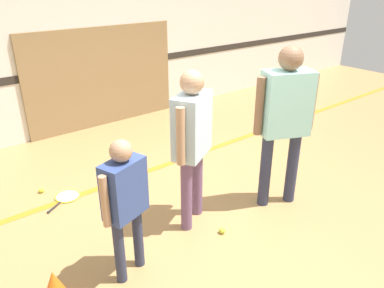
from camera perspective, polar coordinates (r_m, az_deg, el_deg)
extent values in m
plane|color=#A87F4C|center=(4.27, 3.34, -10.95)|extent=(16.00, 16.00, 0.00)
cube|color=silver|center=(6.49, -17.52, 15.71)|extent=(16.00, 0.06, 3.20)
cube|color=#2D2823|center=(6.56, -16.77, 10.73)|extent=(16.00, 0.01, 0.12)
cube|color=#93754C|center=(6.73, -13.41, 9.86)|extent=(2.71, 0.05, 1.69)
cube|color=orange|center=(5.19, -6.63, -4.06)|extent=(14.40, 0.10, 0.01)
cylinder|color=#6B4C70|center=(3.87, -0.86, -7.86)|extent=(0.12, 0.12, 0.80)
cylinder|color=#6B4C70|center=(4.11, 0.81, -5.76)|extent=(0.12, 0.12, 0.80)
cube|color=silver|center=(3.67, 0.00, 2.85)|extent=(0.53, 0.45, 0.63)
sphere|color=tan|center=(3.53, 0.00, 9.41)|extent=(0.23, 0.23, 0.23)
cylinder|color=tan|center=(3.44, -1.74, 1.15)|extent=(0.08, 0.08, 0.57)
cylinder|color=tan|center=(3.91, 1.53, 4.11)|extent=(0.08, 0.08, 0.57)
cylinder|color=#2D334C|center=(3.37, -10.99, -15.79)|extent=(0.09, 0.09, 0.63)
cylinder|color=#2D334C|center=(3.50, -8.23, -13.79)|extent=(0.09, 0.09, 0.63)
cube|color=#334784|center=(3.11, -10.30, -6.70)|extent=(0.41, 0.31, 0.50)
sphere|color=tan|center=(2.95, -10.79, -1.03)|extent=(0.18, 0.18, 0.18)
cylinder|color=tan|center=(2.99, -13.13, -8.54)|extent=(0.07, 0.07, 0.45)
cylinder|color=tan|center=(3.25, -7.69, -5.19)|extent=(0.07, 0.07, 0.45)
cylinder|color=#2D334C|center=(4.47, 15.01, -3.45)|extent=(0.13, 0.13, 0.88)
cylinder|color=#2D334C|center=(4.33, 11.12, -4.00)|extent=(0.13, 0.13, 0.88)
cube|color=#99D8D1|center=(4.09, 14.14, 6.03)|extent=(0.58, 0.47, 0.69)
sphere|color=brown|center=(3.98, 14.85, 12.53)|extent=(0.26, 0.26, 0.26)
cylinder|color=brown|center=(4.24, 17.76, 6.11)|extent=(0.09, 0.09, 0.62)
cylinder|color=brown|center=(3.97, 10.23, 5.66)|extent=(0.09, 0.09, 0.62)
torus|color=#C6D838|center=(4.83, -18.43, -7.52)|extent=(0.42, 0.42, 0.02)
cylinder|color=silver|center=(4.83, -18.43, -7.52)|extent=(0.26, 0.26, 0.01)
cylinder|color=black|center=(4.67, -20.23, -9.01)|extent=(0.20, 0.14, 0.02)
sphere|color=black|center=(4.60, -21.05, -9.69)|extent=(0.03, 0.03, 0.03)
sphere|color=#CCE038|center=(4.01, 4.62, -13.00)|extent=(0.07, 0.07, 0.07)
sphere|color=#CCE038|center=(5.02, -22.00, -6.55)|extent=(0.07, 0.07, 0.07)
cone|color=orange|center=(3.46, -20.21, -19.60)|extent=(0.23, 0.23, 0.30)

